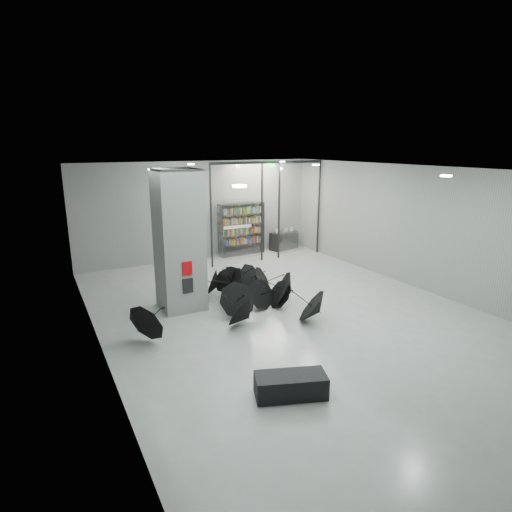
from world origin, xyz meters
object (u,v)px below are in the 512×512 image
umbrella_cluster (247,297)px  shop_counter (284,240)px  column (179,241)px  bookshelf (241,229)px  bench (291,385)px

umbrella_cluster → shop_counter: bearing=49.8°
column → bookshelf: 6.46m
column → shop_counter: size_ratio=2.97×
column → bookshelf: column is taller
column → umbrella_cluster: bearing=-28.0°
column → bookshelf: size_ratio=1.79×
bookshelf → column: bearing=-135.2°
bookshelf → shop_counter: (2.13, -0.06, -0.71)m
shop_counter → umbrella_cluster: 7.32m
column → bench: size_ratio=2.96×
bench → umbrella_cluster: 4.63m
bench → column: bearing=114.0°
column → shop_counter: bearing=36.2°
bookshelf → shop_counter: 2.24m
column → umbrella_cluster: column is taller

